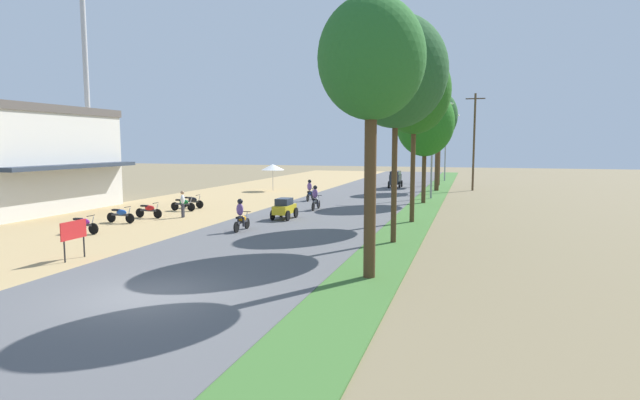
{
  "coord_description": "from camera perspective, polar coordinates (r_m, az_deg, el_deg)",
  "views": [
    {
      "loc": [
        8.99,
        -12.31,
        4.46
      ],
      "look_at": [
        0.62,
        15.59,
        1.26
      ],
      "focal_mm": 28.54,
      "sensor_mm": 36.0,
      "label": 1
    }
  ],
  "objects": [
    {
      "name": "median_tree_fifth",
      "position": [
        49.7,
        13.12,
        9.09
      ],
      "size": [
        3.58,
        3.58,
        9.36
      ],
      "color": "#4C351E",
      "rests_on": "median_strip"
    },
    {
      "name": "streetlamp_near",
      "position": [
        42.41,
        12.46,
        6.28
      ],
      "size": [
        3.16,
        0.2,
        7.84
      ],
      "color": "gray",
      "rests_on": "median_strip"
    },
    {
      "name": "parked_motorbike_second",
      "position": [
        30.68,
        -21.44,
        -1.49
      ],
      "size": [
        1.8,
        0.54,
        0.94
      ],
      "color": "black",
      "rests_on": "dirt_shoulder"
    },
    {
      "name": "parked_motorbike_third",
      "position": [
        32.15,
        -18.62,
        -1.05
      ],
      "size": [
        1.8,
        0.54,
        0.94
      ],
      "color": "black",
      "rests_on": "dirt_shoulder"
    },
    {
      "name": "parked_motorbike_nearest",
      "position": [
        27.69,
        -25.01,
        -2.44
      ],
      "size": [
        1.8,
        0.54,
        0.94
      ],
      "color": "black",
      "rests_on": "dirt_shoulder"
    },
    {
      "name": "ground_plane",
      "position": [
        15.89,
        -18.95,
        -10.4
      ],
      "size": [
        180.0,
        180.0,
        0.0
      ],
      "primitive_type": "plane",
      "color": "#7A6B4C"
    },
    {
      "name": "parked_motorbike_fifth",
      "position": [
        36.25,
        -14.16,
        -0.11
      ],
      "size": [
        1.8,
        0.54,
        0.94
      ],
      "color": "black",
      "rests_on": "dirt_shoulder"
    },
    {
      "name": "shophouse_near",
      "position": [
        39.24,
        -30.97,
        3.91
      ],
      "size": [
        9.75,
        10.61,
        6.9
      ],
      "color": "silver",
      "rests_on": "ground"
    },
    {
      "name": "street_signboard",
      "position": [
        21.57,
        -25.9,
        -3.31
      ],
      "size": [
        0.06,
        1.3,
        1.5
      ],
      "color": "#262628",
      "rests_on": "dirt_shoulder"
    },
    {
      "name": "motorbike_ahead_third",
      "position": [
        39.61,
        -1.13,
        1.04
      ],
      "size": [
        0.54,
        1.8,
        1.66
      ],
      "color": "black",
      "rests_on": "road_strip"
    },
    {
      "name": "road_strip",
      "position": [
        15.87,
        -18.96,
        -10.26
      ],
      "size": [
        9.0,
        140.0,
        0.08
      ],
      "primitive_type": "cube",
      "color": "#565659",
      "rests_on": "ground"
    },
    {
      "name": "median_tree_third",
      "position": [
        29.35,
        10.54,
        11.95
      ],
      "size": [
        4.04,
        4.04,
        9.8
      ],
      "color": "#4C351E",
      "rests_on": "median_strip"
    },
    {
      "name": "radio_mast",
      "position": [
        50.26,
        -25.01,
        17.87
      ],
      "size": [
        1.1,
        1.1,
        23.87
      ],
      "color": "#B2B2B7",
      "rests_on": "ground"
    },
    {
      "name": "car_hatchback_yellow",
      "position": [
        29.98,
        -4.02,
        -0.87
      ],
      "size": [
        1.04,
        2.0,
        1.23
      ],
      "color": "gold",
      "rests_on": "road_strip"
    },
    {
      "name": "motorbike_ahead_second",
      "position": [
        34.05,
        -0.49,
        0.19
      ],
      "size": [
        0.54,
        1.8,
        1.66
      ],
      "color": "black",
      "rests_on": "road_strip"
    },
    {
      "name": "parked_motorbike_fourth",
      "position": [
        34.89,
        -15.09,
        -0.38
      ],
      "size": [
        1.8,
        0.54,
        0.94
      ],
      "color": "black",
      "rests_on": "dirt_shoulder"
    },
    {
      "name": "car_van_charcoal",
      "position": [
        52.28,
        8.46,
        2.43
      ],
      "size": [
        1.19,
        2.41,
        1.67
      ],
      "color": "#282D33",
      "rests_on": "road_strip"
    },
    {
      "name": "median_strip",
      "position": [
        13.49,
        1.68,
        -12.92
      ],
      "size": [
        2.4,
        140.0,
        0.06
      ],
      "primitive_type": "cube",
      "color": "#3D6B2D",
      "rests_on": "ground"
    },
    {
      "name": "median_tree_sixth",
      "position": [
        56.38,
        13.33,
        9.1
      ],
      "size": [
        3.01,
        3.01,
        9.11
      ],
      "color": "#4C351E",
      "rests_on": "median_strip"
    },
    {
      "name": "pedestrian_on_shoulder",
      "position": [
        31.73,
        -15.15,
        -0.28
      ],
      "size": [
        0.31,
        0.4,
        1.62
      ],
      "color": "#33333D",
      "rests_on": "dirt_shoulder"
    },
    {
      "name": "median_tree_fourth",
      "position": [
        38.94,
        11.7,
        8.52
      ],
      "size": [
        4.31,
        4.31,
        8.57
      ],
      "color": "#4C351E",
      "rests_on": "median_strip"
    },
    {
      "name": "vendor_umbrella",
      "position": [
        48.49,
        -5.32,
        3.7
      ],
      "size": [
        2.2,
        2.2,
        2.52
      ],
      "color": "#99999E",
      "rests_on": "dirt_shoulder"
    },
    {
      "name": "streetlamp_mid",
      "position": [
        63.23,
        13.89,
        6.29
      ],
      "size": [
        3.16,
        0.2,
        8.05
      ],
      "color": "gray",
      "rests_on": "median_strip"
    },
    {
      "name": "median_tree_second",
      "position": [
        23.1,
        8.51,
        14.05
      ],
      "size": [
        4.52,
        4.52,
        10.05
      ],
      "color": "#4C351E",
      "rests_on": "median_strip"
    },
    {
      "name": "motorbike_foreground_rider",
      "position": [
        26.06,
        -8.83,
        -1.76
      ],
      "size": [
        0.54,
        1.8,
        1.66
      ],
      "color": "black",
      "rests_on": "road_strip"
    },
    {
      "name": "utility_pole_near",
      "position": [
        51.3,
        16.89,
        6.42
      ],
      "size": [
        1.8,
        0.2,
        9.29
      ],
      "color": "brown",
      "rests_on": "ground"
    },
    {
      "name": "median_tree_nearest",
      "position": [
        16.85,
        5.79,
        15.29
      ],
      "size": [
        3.45,
        3.45,
        9.1
      ],
      "color": "#4C351E",
      "rests_on": "median_strip"
    }
  ]
}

